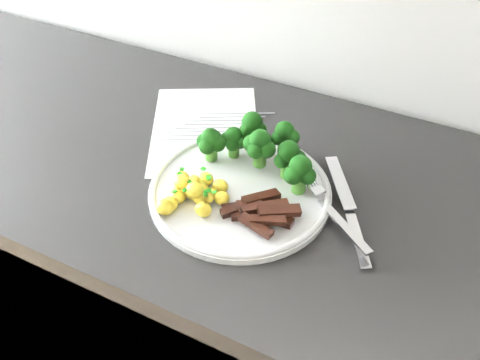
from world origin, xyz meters
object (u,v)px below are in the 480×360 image
at_px(broccoli, 262,146).
at_px(potatoes, 193,191).
at_px(beef_strips, 259,211).
at_px(counter, 275,335).
at_px(recipe_paper, 205,129).
at_px(plate, 240,190).
at_px(knife, 351,221).
at_px(fork, 334,213).

bearing_deg(broccoli, potatoes, -118.46).
xyz_separation_m(broccoli, beef_strips, (0.04, -0.11, -0.03)).
xyz_separation_m(counter, broccoli, (-0.06, 0.02, 0.49)).
relative_size(recipe_paper, potatoes, 3.06).
relative_size(counter, potatoes, 21.16).
distance_m(plate, knife, 0.18).
bearing_deg(fork, knife, 8.15).
relative_size(fork, knife, 0.75).
bearing_deg(beef_strips, recipe_paper, 138.27).
bearing_deg(recipe_paper, plate, -43.04).
bearing_deg(recipe_paper, fork, -22.22).
height_order(counter, potatoes, potatoes).
relative_size(broccoli, fork, 1.34).
xyz_separation_m(counter, potatoes, (-0.12, -0.09, 0.46)).
bearing_deg(broccoli, fork, -20.96).
bearing_deg(knife, beef_strips, -157.72).
bearing_deg(potatoes, beef_strips, 5.45).
xyz_separation_m(recipe_paper, broccoli, (0.14, -0.06, 0.05)).
height_order(plate, fork, fork).
relative_size(potatoes, knife, 0.51).
bearing_deg(recipe_paper, potatoes, -65.72).
bearing_deg(knife, recipe_paper, 160.16).
xyz_separation_m(plate, beef_strips, (0.05, -0.04, 0.01)).
height_order(potatoes, knife, potatoes).
bearing_deg(counter, fork, -20.46).
height_order(fork, knife, fork).
bearing_deg(potatoes, fork, 15.82).
height_order(plate, knife, knife).
bearing_deg(fork, plate, -176.71).
distance_m(plate, fork, 0.15).
bearing_deg(plate, potatoes, -137.95).
xyz_separation_m(beef_strips, fork, (0.10, 0.05, -0.00)).
distance_m(counter, knife, 0.46).
height_order(recipe_paper, knife, knife).
distance_m(broccoli, potatoes, 0.13).
bearing_deg(fork, recipe_paper, 157.78).
distance_m(beef_strips, fork, 0.11).
bearing_deg(plate, recipe_paper, 136.96).
height_order(counter, knife, knife).
distance_m(recipe_paper, potatoes, 0.20).
xyz_separation_m(counter, recipe_paper, (-0.20, 0.09, 0.44)).
height_order(counter, recipe_paper, recipe_paper).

